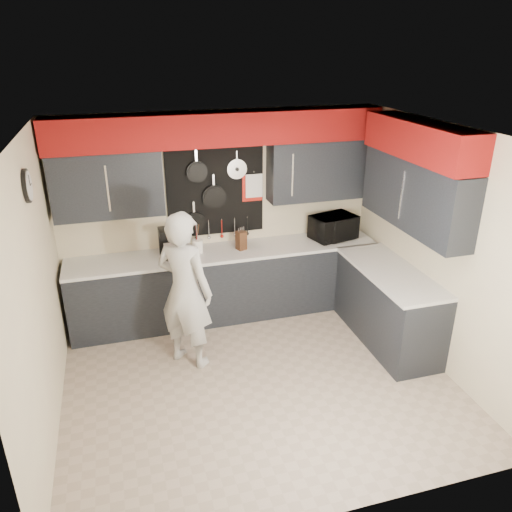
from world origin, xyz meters
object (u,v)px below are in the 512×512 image
object	(u,v)px
microwave	(333,227)
person	(185,291)
knife_block	(241,240)
coffee_maker	(168,242)
utensil_crock	(198,246)

from	to	relation	value
microwave	person	distance (m)	2.30
knife_block	coffee_maker	size ratio (longest dim) A/B	0.66
knife_block	microwave	bearing A→B (deg)	-17.75
coffee_maker	person	bearing A→B (deg)	-86.66
knife_block	coffee_maker	world-z (taller)	coffee_maker
knife_block	person	world-z (taller)	person
utensil_crock	coffee_maker	bearing A→B (deg)	-176.95
coffee_maker	person	xyz separation A→B (m)	(0.06, -0.89, -0.22)
utensil_crock	person	bearing A→B (deg)	-108.33
knife_block	coffee_maker	bearing A→B (deg)	159.61
utensil_crock	coffee_maker	distance (m)	0.38
knife_block	person	size ratio (longest dim) A/B	0.13
microwave	utensil_crock	xyz separation A→B (m)	(-1.81, 0.01, -0.07)
microwave	person	xyz separation A→B (m)	(-2.11, -0.90, -0.19)
knife_block	coffee_maker	distance (m)	0.91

